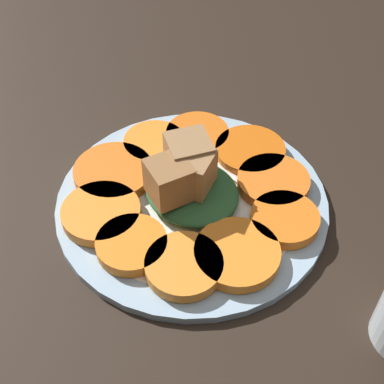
% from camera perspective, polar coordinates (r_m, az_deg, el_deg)
% --- Properties ---
extents(table_slab, '(1.20, 1.20, 0.02)m').
position_cam_1_polar(table_slab, '(0.61, -0.00, -2.00)').
color(table_slab, black).
rests_on(table_slab, ground).
extents(plate, '(0.30, 0.30, 0.01)m').
position_cam_1_polar(plate, '(0.60, -0.00, -1.04)').
color(plate, '#99B7D1').
rests_on(plate, table_slab).
extents(carrot_slice_0, '(0.09, 0.09, 0.01)m').
position_cam_1_polar(carrot_slice_0, '(0.54, 4.82, -6.59)').
color(carrot_slice_0, orange).
rests_on(carrot_slice_0, plate).
extents(carrot_slice_1, '(0.07, 0.07, 0.01)m').
position_cam_1_polar(carrot_slice_1, '(0.58, 9.85, -2.89)').
color(carrot_slice_1, orange).
rests_on(carrot_slice_1, plate).
extents(carrot_slice_2, '(0.08, 0.08, 0.01)m').
position_cam_1_polar(carrot_slice_2, '(0.61, 8.66, 1.09)').
color(carrot_slice_2, orange).
rests_on(carrot_slice_2, plate).
extents(carrot_slice_3, '(0.08, 0.08, 0.01)m').
position_cam_1_polar(carrot_slice_3, '(0.65, 6.22, 4.34)').
color(carrot_slice_3, '#D45E12').
rests_on(carrot_slice_3, plate).
extents(carrot_slice_4, '(0.08, 0.08, 0.01)m').
position_cam_1_polar(carrot_slice_4, '(0.66, 0.59, 6.11)').
color(carrot_slice_4, orange).
rests_on(carrot_slice_4, plate).
extents(carrot_slice_5, '(0.07, 0.07, 0.01)m').
position_cam_1_polar(carrot_slice_5, '(0.65, -4.03, 5.17)').
color(carrot_slice_5, orange).
rests_on(carrot_slice_5, plate).
extents(carrot_slice_6, '(0.09, 0.09, 0.01)m').
position_cam_1_polar(carrot_slice_6, '(0.62, -8.37, 2.09)').
color(carrot_slice_6, orange).
rests_on(carrot_slice_6, plate).
extents(carrot_slice_7, '(0.09, 0.09, 0.01)m').
position_cam_1_polar(carrot_slice_7, '(0.58, -9.67, -2.23)').
color(carrot_slice_7, orange).
rests_on(carrot_slice_7, plate).
extents(carrot_slice_8, '(0.07, 0.07, 0.01)m').
position_cam_1_polar(carrot_slice_8, '(0.55, -6.45, -5.59)').
color(carrot_slice_8, orange).
rests_on(carrot_slice_8, plate).
extents(carrot_slice_9, '(0.08, 0.08, 0.01)m').
position_cam_1_polar(carrot_slice_9, '(0.53, -0.86, -7.87)').
color(carrot_slice_9, orange).
rests_on(carrot_slice_9, plate).
extents(center_pile, '(0.11, 0.10, 0.07)m').
position_cam_1_polar(center_pile, '(0.58, -0.53, 1.34)').
color(center_pile, '#2D6033').
rests_on(center_pile, plate).
extents(fork, '(0.20, 0.03, 0.00)m').
position_cam_1_polar(fork, '(0.62, 4.69, 1.49)').
color(fork, silver).
rests_on(fork, plate).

